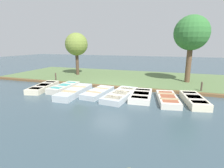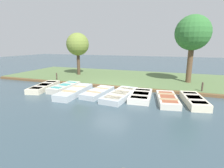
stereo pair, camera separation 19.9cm
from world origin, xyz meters
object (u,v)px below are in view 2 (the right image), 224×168
object	(u,v)px
rowboat_2	(75,91)
rowboat_7	(194,100)
rowboat_3	(98,92)
park_tree_left	(193,34)
rowboat_4	(120,95)
mooring_post_far	(202,88)
rowboat_0	(44,87)
rowboat_1	(64,87)
rowboat_5	(141,96)
park_tree_far_left	(78,45)
rowboat_6	(167,99)
mooring_post_near	(57,77)

from	to	relation	value
rowboat_2	rowboat_7	distance (m)	7.37
rowboat_3	park_tree_left	xyz separation A→B (m)	(-5.25, 5.83, 3.93)
rowboat_4	mooring_post_far	distance (m)	5.57
mooring_post_far	rowboat_2	bearing A→B (deg)	-69.80
rowboat_0	rowboat_4	distance (m)	5.98
rowboat_1	rowboat_2	bearing A→B (deg)	61.00
rowboat_3	rowboat_5	world-z (taller)	rowboat_5
rowboat_1	rowboat_7	world-z (taller)	rowboat_1
rowboat_3	rowboat_4	size ratio (longest dim) A/B	0.81
rowboat_7	rowboat_1	bearing A→B (deg)	-101.42
rowboat_3	park_tree_far_left	size ratio (longest dim) A/B	0.66
mooring_post_far	park_tree_far_left	xyz separation A→B (m)	(-3.11, -11.23, 2.84)
rowboat_5	rowboat_6	world-z (taller)	rowboat_5
mooring_post_near	park_tree_far_left	distance (m)	4.23
rowboat_0	rowboat_7	world-z (taller)	rowboat_7
mooring_post_near	rowboat_6	bearing A→B (deg)	75.51
mooring_post_near	park_tree_left	distance (m)	11.88
mooring_post_near	mooring_post_far	size ratio (longest dim) A/B	1.00
rowboat_5	park_tree_left	world-z (taller)	park_tree_left
rowboat_0	park_tree_far_left	world-z (taller)	park_tree_far_left
rowboat_5	mooring_post_far	xyz separation A→B (m)	(-2.31, 3.69, 0.25)
rowboat_5	rowboat_3	bearing A→B (deg)	-90.26
rowboat_7	mooring_post_near	bearing A→B (deg)	-112.30
rowboat_7	rowboat_0	bearing A→B (deg)	-99.44
rowboat_3	park_tree_far_left	distance (m)	7.93
rowboat_6	rowboat_7	size ratio (longest dim) A/B	1.03
rowboat_3	mooring_post_far	world-z (taller)	mooring_post_far
rowboat_5	mooring_post_far	bearing A→B (deg)	118.57
mooring_post_near	park_tree_left	xyz separation A→B (m)	(-2.78, 10.95, 3.68)
rowboat_4	park_tree_left	world-z (taller)	park_tree_left
rowboat_1	park_tree_far_left	xyz separation A→B (m)	(-5.26, -1.85, 3.05)
rowboat_6	mooring_post_far	size ratio (longest dim) A/B	3.60
rowboat_0	rowboat_5	xyz separation A→B (m)	(-0.17, 7.24, -0.01)
rowboat_4	park_tree_left	bearing A→B (deg)	147.26
park_tree_left	rowboat_7	bearing A→B (deg)	0.29
park_tree_far_left	rowboat_1	bearing A→B (deg)	19.39
rowboat_4	park_tree_far_left	xyz separation A→B (m)	(-5.65, -6.27, 3.09)
mooring_post_far	rowboat_6	bearing A→B (deg)	-40.45
park_tree_far_left	park_tree_left	world-z (taller)	park_tree_left
rowboat_6	park_tree_left	distance (m)	6.70
rowboat_1	rowboat_5	distance (m)	5.69
rowboat_7	park_tree_far_left	bearing A→B (deg)	-127.63
rowboat_7	park_tree_left	world-z (taller)	park_tree_left
rowboat_7	park_tree_far_left	world-z (taller)	park_tree_far_left
rowboat_5	rowboat_7	distance (m)	3.01
rowboat_3	rowboat_5	size ratio (longest dim) A/B	1.05
rowboat_2	rowboat_4	xyz separation A→B (m)	(-0.42, 3.07, -0.04)
park_tree_far_left	rowboat_2	bearing A→B (deg)	27.87
rowboat_4	rowboat_5	bearing A→B (deg)	105.88
rowboat_5	rowboat_6	bearing A→B (deg)	80.99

